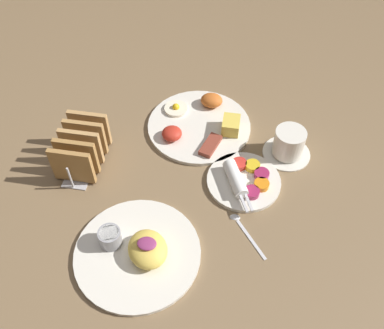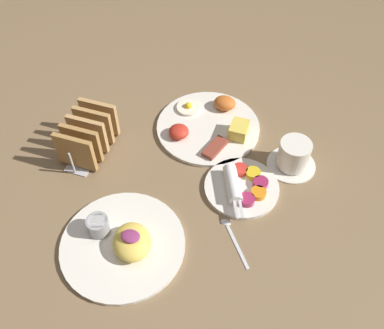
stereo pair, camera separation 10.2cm
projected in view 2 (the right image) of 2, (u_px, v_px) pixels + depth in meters
name	position (u px, v px, depth m)	size (l,w,h in m)	color
ground_plane	(166.00, 173.00, 1.04)	(3.00, 3.00, 0.00)	brown
plate_breakfast	(210.00, 125.00, 1.14)	(0.27, 0.27, 0.05)	silver
plate_condiments	(242.00, 186.00, 1.00)	(0.18, 0.19, 0.04)	silver
plate_foreground	(123.00, 242.00, 0.91)	(0.27, 0.27, 0.06)	silver
toast_rack	(88.00, 135.00, 1.06)	(0.10, 0.18, 0.10)	#B7B7BC
coffee_cup	(293.00, 156.00, 1.03)	(0.12, 0.12, 0.08)	silver
teaspoon	(232.00, 234.00, 0.93)	(0.09, 0.10, 0.01)	silver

